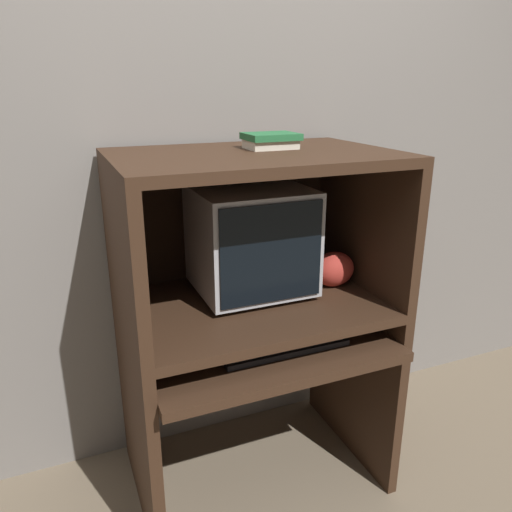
{
  "coord_description": "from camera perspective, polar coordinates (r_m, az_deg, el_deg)",
  "views": [
    {
      "loc": [
        -0.66,
        -1.26,
        1.57
      ],
      "look_at": [
        0.01,
        0.33,
        0.97
      ],
      "focal_mm": 35.0,
      "sensor_mm": 36.0,
      "label": 1
    }
  ],
  "objects": [
    {
      "name": "crt_monitor",
      "position": [
        1.89,
        -0.56,
        1.86
      ],
      "size": [
        0.42,
        0.39,
        0.41
      ],
      "color": "#B2B2B7",
      "rests_on": "desk_monitor_shelf"
    },
    {
      "name": "snack_bag",
      "position": [
        2.02,
        8.87,
        -1.48
      ],
      "size": [
        0.17,
        0.13,
        0.14
      ],
      "color": "#BC382D",
      "rests_on": "desk_monitor_shelf"
    },
    {
      "name": "wall_back",
      "position": [
        2.1,
        -4.36,
        11.67
      ],
      "size": [
        6.0,
        0.06,
        2.6
      ],
      "color": "gray",
      "rests_on": "ground_plane"
    },
    {
      "name": "desk_monitor_shelf",
      "position": [
        1.9,
        -0.18,
        -5.84
      ],
      "size": [
        0.97,
        0.66,
        0.12
      ],
      "color": "#382316",
      "rests_on": "desk_base"
    },
    {
      "name": "book_stack",
      "position": [
        1.82,
        1.7,
        13.07
      ],
      "size": [
        0.18,
        0.15,
        0.05
      ],
      "color": "beige",
      "rests_on": "hutch_upper"
    },
    {
      "name": "mouse",
      "position": [
        1.94,
        11.22,
        -8.19
      ],
      "size": [
        0.06,
        0.04,
        0.03
      ],
      "color": "#B7B7B7",
      "rests_on": "desk_base"
    },
    {
      "name": "hutch_upper",
      "position": [
        1.8,
        -0.6,
        6.25
      ],
      "size": [
        0.97,
        0.66,
        0.55
      ],
      "color": "#382316",
      "rests_on": "desk_monitor_shelf"
    },
    {
      "name": "desk_base",
      "position": [
        2.03,
        0.37,
        -15.22
      ],
      "size": [
        0.97,
        0.71,
        0.68
      ],
      "color": "#382316",
      "rests_on": "ground_plane"
    },
    {
      "name": "keyboard",
      "position": [
        1.8,
        3.12,
        -10.22
      ],
      "size": [
        0.47,
        0.13,
        0.03
      ],
      "color": "black",
      "rests_on": "desk_base"
    }
  ]
}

